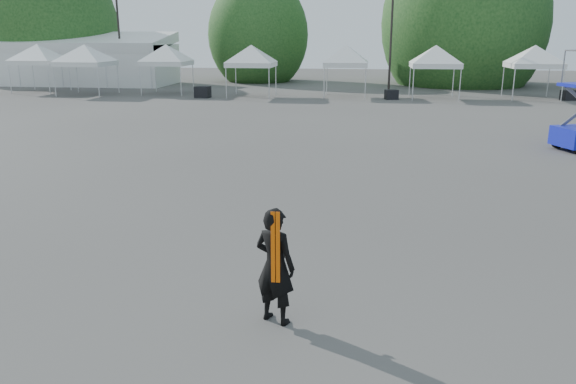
# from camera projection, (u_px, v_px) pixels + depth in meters

# --- Properties ---
(ground) EXTENTS (120.00, 120.00, 0.00)m
(ground) POSITION_uv_depth(u_px,v_px,m) (288.00, 256.00, 10.34)
(ground) COLOR #474442
(ground) RESTS_ON ground
(marquee) EXTENTS (15.00, 6.25, 4.23)m
(marquee) POSITION_uv_depth(u_px,v_px,m) (80.00, 60.00, 46.05)
(marquee) COLOR white
(marquee) RESTS_ON ground
(light_pole_west) EXTENTS (0.60, 0.25, 10.30)m
(light_pole_west) POSITION_uv_depth(u_px,v_px,m) (117.00, 11.00, 43.55)
(light_pole_west) COLOR black
(light_pole_west) RESTS_ON ground
(light_pole_east) EXTENTS (0.60, 0.25, 9.80)m
(light_pole_east) POSITION_uv_depth(u_px,v_px,m) (392.00, 11.00, 39.01)
(light_pole_east) COLOR black
(light_pole_east) RESTS_ON ground
(tree_far_w) EXTENTS (4.80, 4.80, 7.30)m
(tree_far_w) POSITION_uv_depth(u_px,v_px,m) (50.00, 28.00, 48.73)
(tree_far_w) COLOR #382314
(tree_far_w) RESTS_ON ground
(tree_mid_w) EXTENTS (4.16, 4.16, 6.33)m
(tree_mid_w) POSITION_uv_depth(u_px,v_px,m) (258.00, 35.00, 48.48)
(tree_mid_w) COLOR #382314
(tree_mid_w) RESTS_ON ground
(tree_mid_e) EXTENTS (5.12, 5.12, 7.79)m
(tree_mid_e) POSITION_uv_depth(u_px,v_px,m) (464.00, 23.00, 45.09)
(tree_mid_e) COLOR #382314
(tree_mid_e) RESTS_ON ground
(tent_a) EXTENTS (4.35, 4.35, 3.88)m
(tent_a) POSITION_uv_depth(u_px,v_px,m) (37.00, 48.00, 39.55)
(tent_a) COLOR silver
(tent_a) RESTS_ON ground
(tent_b) EXTENTS (4.58, 4.58, 3.88)m
(tent_b) POSITION_uv_depth(u_px,v_px,m) (84.00, 49.00, 37.54)
(tent_b) COLOR silver
(tent_b) RESTS_ON ground
(tent_c) EXTENTS (4.22, 4.22, 3.88)m
(tent_c) POSITION_uv_depth(u_px,v_px,m) (166.00, 48.00, 38.10)
(tent_c) COLOR silver
(tent_c) RESTS_ON ground
(tent_d) EXTENTS (4.21, 4.21, 3.88)m
(tent_d) POSITION_uv_depth(u_px,v_px,m) (251.00, 49.00, 36.36)
(tent_d) COLOR silver
(tent_d) RESTS_ON ground
(tent_e) EXTENTS (3.98, 3.98, 3.88)m
(tent_e) POSITION_uv_depth(u_px,v_px,m) (346.00, 49.00, 36.37)
(tent_e) COLOR silver
(tent_e) RESTS_ON ground
(tent_f) EXTENTS (4.27, 4.27, 3.88)m
(tent_f) POSITION_uv_depth(u_px,v_px,m) (436.00, 49.00, 35.28)
(tent_f) COLOR silver
(tent_f) RESTS_ON ground
(tent_g) EXTENTS (4.35, 4.35, 3.88)m
(tent_g) POSITION_uv_depth(u_px,v_px,m) (535.00, 50.00, 35.17)
(tent_g) COLOR silver
(tent_g) RESTS_ON ground
(man) EXTENTS (0.73, 0.62, 1.68)m
(man) POSITION_uv_depth(u_px,v_px,m) (275.00, 266.00, 7.77)
(man) COLOR black
(man) RESTS_ON ground
(crate_west) EXTENTS (1.01, 0.82, 0.73)m
(crate_west) POSITION_uv_depth(u_px,v_px,m) (203.00, 92.00, 36.44)
(crate_west) COLOR black
(crate_west) RESTS_ON ground
(crate_mid) EXTENTS (0.91, 0.79, 0.60)m
(crate_mid) POSITION_uv_depth(u_px,v_px,m) (391.00, 95.00, 35.47)
(crate_mid) COLOR black
(crate_mid) RESTS_ON ground
(crate_east) EXTENTS (0.97, 0.85, 0.63)m
(crate_east) POSITION_uv_depth(u_px,v_px,m) (568.00, 95.00, 34.96)
(crate_east) COLOR black
(crate_east) RESTS_ON ground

